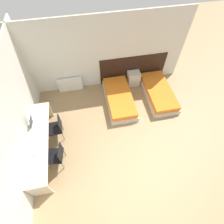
{
  "coord_description": "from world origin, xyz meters",
  "views": [
    {
      "loc": [
        -0.62,
        -0.89,
        5.04
      ],
      "look_at": [
        0.0,
        2.25,
        0.55
      ],
      "focal_mm": 28.0,
      "sensor_mm": 36.0,
      "label": 1
    }
  ],
  "objects_px": {
    "nightstand": "(134,78)",
    "chair_near_notebook": "(56,155)",
    "bed_near_window": "(119,98)",
    "chair_near_laptop": "(56,127)",
    "bed_near_door": "(158,93)",
    "laptop": "(36,123)"
  },
  "relations": [
    {
      "from": "bed_near_window",
      "to": "chair_near_notebook",
      "type": "relative_size",
      "value": 2.3
    },
    {
      "from": "laptop",
      "to": "bed_near_window",
      "type": "bearing_deg",
      "value": 24.43
    },
    {
      "from": "nightstand",
      "to": "chair_near_notebook",
      "type": "xyz_separation_m",
      "value": [
        -2.92,
        -2.69,
        0.22
      ]
    },
    {
      "from": "bed_near_door",
      "to": "chair_near_notebook",
      "type": "height_order",
      "value": "chair_near_notebook"
    },
    {
      "from": "bed_near_door",
      "to": "chair_near_notebook",
      "type": "xyz_separation_m",
      "value": [
        -3.67,
        -1.89,
        0.32
      ]
    },
    {
      "from": "bed_near_window",
      "to": "chair_near_laptop",
      "type": "distance_m",
      "value": 2.42
    },
    {
      "from": "laptop",
      "to": "chair_near_laptop",
      "type": "bearing_deg",
      "value": -1.46
    },
    {
      "from": "bed_near_window",
      "to": "chair_near_notebook",
      "type": "xyz_separation_m",
      "value": [
        -2.18,
        -1.89,
        0.32
      ]
    },
    {
      "from": "bed_near_door",
      "to": "chair_near_laptop",
      "type": "bearing_deg",
      "value": -164.89
    },
    {
      "from": "bed_near_window",
      "to": "bed_near_door",
      "type": "height_order",
      "value": "same"
    },
    {
      "from": "bed_near_window",
      "to": "nightstand",
      "type": "height_order",
      "value": "nightstand"
    },
    {
      "from": "bed_near_door",
      "to": "laptop",
      "type": "distance_m",
      "value": 4.31
    },
    {
      "from": "nightstand",
      "to": "chair_near_laptop",
      "type": "bearing_deg",
      "value": -148.43
    },
    {
      "from": "nightstand",
      "to": "chair_near_laptop",
      "type": "height_order",
      "value": "chair_near_laptop"
    },
    {
      "from": "chair_near_notebook",
      "to": "bed_near_window",
      "type": "bearing_deg",
      "value": 49.36
    },
    {
      "from": "bed_near_door",
      "to": "nightstand",
      "type": "bearing_deg",
      "value": 132.69
    },
    {
      "from": "nightstand",
      "to": "chair_near_notebook",
      "type": "height_order",
      "value": "chair_near_notebook"
    },
    {
      "from": "chair_near_laptop",
      "to": "laptop",
      "type": "relative_size",
      "value": 2.36
    },
    {
      "from": "bed_near_door",
      "to": "chair_near_laptop",
      "type": "xyz_separation_m",
      "value": [
        -3.67,
        -0.99,
        0.32
      ]
    },
    {
      "from": "bed_near_window",
      "to": "chair_near_notebook",
      "type": "distance_m",
      "value": 2.9
    },
    {
      "from": "chair_near_laptop",
      "to": "laptop",
      "type": "bearing_deg",
      "value": 170.7
    },
    {
      "from": "chair_near_notebook",
      "to": "laptop",
      "type": "xyz_separation_m",
      "value": [
        -0.5,
        0.95,
        0.3
      ]
    }
  ]
}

